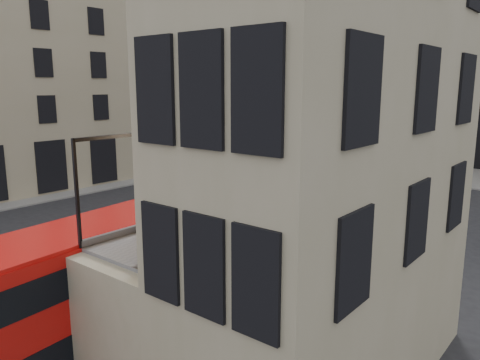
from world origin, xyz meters
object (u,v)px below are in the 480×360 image
Objects in this scene: cafe_chair_d at (306,196)px; bicycle at (284,220)px; traffic_light_far at (250,147)px; cafe_chair_c at (289,207)px; cyclist at (273,195)px; cafe_table_mid at (215,198)px; cafe_table_far at (276,181)px; bus_far at (299,154)px; pedestrian_d at (440,175)px; car_a at (295,185)px; cafe_chair_b at (233,221)px; cafe_table_near at (167,217)px; cafe_chair_a at (158,244)px; pedestrian_b at (302,165)px; bus_near at (119,277)px; car_b at (356,190)px; street_lamp_b at (353,148)px; pedestrian_a at (258,160)px; pedestrian_c at (370,160)px; street_lamp_a at (168,156)px; pedestrian_e at (208,168)px; traffic_light_near at (270,189)px; car_c at (268,163)px.

bicycle is at bearing 127.09° from cafe_chair_d.
cafe_chair_c is at bearing -50.01° from traffic_light_far.
cyclist reaches higher than bicycle.
cafe_chair_c is 1.71m from cafe_chair_d.
cafe_table_mid is 0.97× the size of cafe_table_far.
pedestrian_d is (11.77, 5.02, -1.44)m from bus_far.
car_a is (10.32, -7.14, -1.70)m from traffic_light_far.
bus_far is at bearing 118.43° from cafe_chair_b.
cafe_table_near is at bearing -80.51° from cafe_table_mid.
cafe_chair_a is (11.12, -20.83, 4.13)m from cyclist.
pedestrian_b is at bearing 12.69° from traffic_light_far.
cafe_chair_a reaches higher than bus_near.
car_b is 5.56× the size of cafe_table_mid.
cafe_chair_d is (13.12, -31.16, 2.48)m from street_lamp_b.
pedestrian_a is at bearing 53.68° from bicycle.
pedestrian_d is 2.28× the size of cafe_table_far.
traffic_light_far is at bearing -1.28° from pedestrian_c.
street_lamp_a is 12.52m from bus_far.
cafe_chair_d is at bearing -15.66° from cafe_table_far.
bus_near reaches higher than pedestrian_a.
cyclist is 12.64m from pedestrian_e.
traffic_light_near is 2.43× the size of pedestrian_c.
street_lamp_a is at bearing -124.51° from street_lamp_b.
cyclist is 0.86× the size of pedestrian_e.
cafe_chair_c is at bearing -58.66° from bus_far.
street_lamp_a is at bearing 97.46° from cyclist.
pedestrian_b is at bearing 95.45° from car_a.
car_c is at bearing 45.53° from traffic_light_far.
cafe_chair_d is (7.31, -9.67, 4.43)m from bicycle.
bus_near is 7.83× the size of cyclist.
traffic_light_far is (-14.00, 16.00, 0.00)m from traffic_light_near.
street_lamp_a reaches higher than bicycle.
cafe_table_mid is at bearing -114.95° from car_b.
cafe_table_near is (13.98, -29.54, 2.69)m from bus_far.
street_lamp_a is 1.18× the size of car_c.
cafe_table_far is (5.67, -9.21, 4.72)m from bicycle.
street_lamp_b is at bearing 107.90° from cafe_table_near.
bus_near is at bearing 159.66° from cafe_chair_a.
street_lamp_a is 1.00× the size of street_lamp_b.
cafe_chair_a is (16.32, -33.36, 4.01)m from pedestrian_b.
bus_far is 6.32m from car_c.
cafe_chair_c reaches higher than pedestrian_d.
car_b is 22.89m from cafe_chair_c.
cafe_chair_b is 2.43m from cafe_chair_c.
pedestrian_e reaches higher than bicycle.
bicycle is at bearing 117.87° from cafe_chair_b.
street_lamp_b is at bearing -6.41° from pedestrian_b.
cafe_chair_d is (1.65, -0.46, -0.28)m from cafe_table_far.
traffic_light_far reaches higher than car_b.
bicycle is at bearing 103.59° from bus_near.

